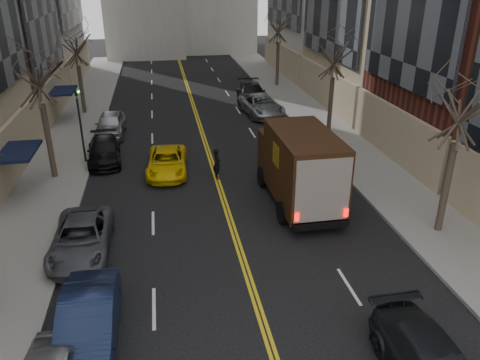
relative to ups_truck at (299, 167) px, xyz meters
The scene contains 18 objects.
sidewalk_left 17.57m from the ups_truck, 135.94° to the left, with size 4.00×66.00×0.15m, color slate.
sidewalk_right 13.44m from the ups_truck, 65.86° to the left, with size 4.00×66.00×0.15m, color slate.
tree_lf_mid 14.18m from the ups_truck, 157.37° to the left, with size 3.20×3.20×8.91m.
tree_lf_far 22.34m from the ups_truck, 124.24° to the left, with size 3.20×3.20×8.12m.
tree_rt_near 7.93m from the ups_truck, 36.28° to the right, with size 3.20×3.20×8.71m.
tree_rt_mid 12.19m from the ups_truck, 62.67° to the left, with size 3.20×3.20×8.32m.
tree_rt_far 26.14m from the ups_truck, 78.22° to the left, with size 3.20×3.20×9.11m.
traffic_signal 13.11m from the ups_truck, 146.87° to the left, with size 0.29×0.26×4.70m.
ups_truck is the anchor object (origin of this frame).
taxi 8.02m from the ups_truck, 141.54° to the left, with size 2.16×4.69×1.30m, color yellow.
pedestrian 5.20m from the ups_truck, 133.76° to the left, with size 0.63×0.42×1.74m, color black.
parked_lf_b 12.16m from the ups_truck, 137.83° to the right, with size 1.65×4.72×1.55m, color #111936.
parked_lf_c 10.33m from the ups_truck, 163.93° to the right, with size 2.26×4.89×1.36m, color #494B51.
parked_lf_d 12.35m from the ups_truck, 143.34° to the left, with size 1.88×4.63×1.34m, color black.
parked_lf_e 15.84m from the ups_truck, 128.60° to the left, with size 1.88×4.67×1.59m, color #999CA0.
parked_rt_a 8.62m from the ups_truck, 71.27° to the left, with size 1.69×4.83×1.59m, color #4C4E54.
parked_rt_b 15.69m from the ups_truck, 84.33° to the left, with size 2.59×5.61×1.56m, color #929599.
parked_rt_c 19.60m from the ups_truck, 85.47° to the left, with size 2.29×5.63×1.63m, color black.
Camera 1 is at (-2.81, -5.05, 10.46)m, focal length 35.00 mm.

